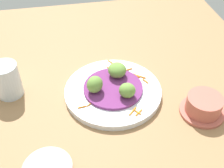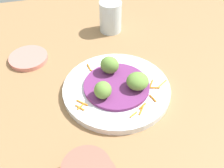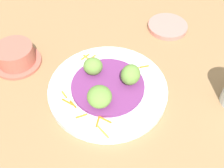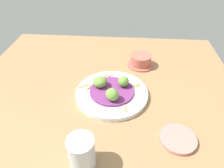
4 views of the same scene
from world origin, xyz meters
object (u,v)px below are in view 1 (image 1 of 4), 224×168
Objects in this scene: main_plate at (113,91)px; terracotta_bowl at (203,106)px; guac_scoop_center at (127,90)px; guac_scoop_left at (95,84)px; guac_scoop_right at (117,70)px; water_glass at (7,80)px.

terracotta_bowl is at bearing 62.21° from main_plate.
guac_scoop_left is at bearing -114.24° from guac_scoop_center.
guac_scoop_left is 1.09× the size of guac_scoop_center.
guac_scoop_right is at bearing -174.24° from guac_scoop_center.
guac_scoop_center is at bearing -111.27° from terracotta_bowl.
terracotta_bowl is 1.19× the size of water_glass.
guac_scoop_right is (-9.05, -0.91, -0.02)cm from guac_scoop_center.
main_plate is at bearing -117.79° from terracotta_bowl.
terracotta_bowl is at bearing 50.58° from guac_scoop_right.
terracotta_bowl is at bearing 68.73° from guac_scoop_center.
main_plate is 6.64cm from guac_scoop_left.
water_glass is at bearing -108.76° from terracotta_bowl.
main_plate is 29.83cm from water_glass.
guac_scoop_center is 0.38× the size of terracotta_bowl.
terracotta_bowl is (7.47, 19.18, -2.15)cm from guac_scoop_center.
guac_scoop_center is at bearing 35.76° from main_plate.
guac_scoop_center reaches higher than terracotta_bowl.
main_plate is 6.46cm from guac_scoop_center.
water_glass is at bearing -91.63° from guac_scoop_right.
main_plate is 6.11× the size of guac_scoop_center.
water_glass is (-5.67, -28.99, 4.20)cm from main_plate.
water_glass is at bearing -107.22° from guac_scoop_center.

